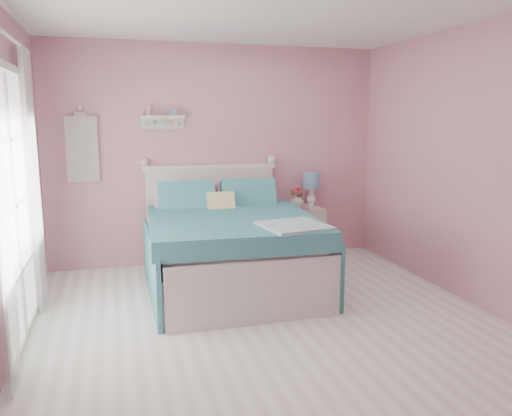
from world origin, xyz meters
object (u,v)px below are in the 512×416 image
table_lamp (311,183)px  vase (297,200)px  nightstand (304,233)px  bed (229,249)px  teacup (304,207)px

table_lamp → vase: (-0.18, 0.01, -0.21)m
table_lamp → nightstand: bearing=-156.8°
bed → nightstand: bearing=38.1°
bed → vase: bearing=41.8°
vase → bed: bearing=-141.4°
nightstand → teacup: (-0.05, -0.14, 0.36)m
vase → teacup: (0.02, -0.20, -0.05)m
table_lamp → bed: bearing=-146.1°
bed → nightstand: bed is taller
bed → table_lamp: bearing=37.2°
nightstand → vase: bearing=139.0°
table_lamp → vase: table_lamp is taller
bed → table_lamp: (1.25, 0.84, 0.54)m
nightstand → teacup: size_ratio=6.56×
teacup → nightstand: bearing=70.0°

